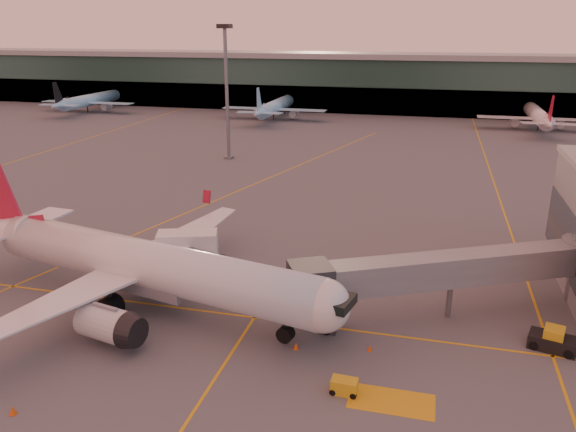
% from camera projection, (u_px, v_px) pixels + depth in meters
% --- Properties ---
extents(ground, '(600.00, 600.00, 0.00)m').
position_uv_depth(ground, '(180.00, 338.00, 47.35)').
color(ground, '#4C4F54').
rests_on(ground, ground).
extents(taxi_markings, '(100.12, 173.00, 0.01)m').
position_uv_depth(taxi_markings, '(257.00, 191.00, 89.91)').
color(taxi_markings, gold).
rests_on(taxi_markings, ground).
extents(terminal, '(400.00, 20.00, 17.60)m').
position_uv_depth(terminal, '(373.00, 82.00, 174.64)').
color(terminal, '#19382D').
rests_on(terminal, ground).
extents(mast_west_near, '(2.40, 2.40, 25.60)m').
position_uv_depth(mast_west_near, '(226.00, 83.00, 107.95)').
color(mast_west_near, slate).
rests_on(mast_west_near, ground).
extents(distant_aircraft_row, '(290.00, 34.00, 13.00)m').
position_uv_depth(distant_aircraft_row, '(289.00, 119.00, 160.62)').
color(distant_aircraft_row, '#94D4F9').
rests_on(distant_aircraft_row, ground).
extents(main_airplane, '(42.17, 38.34, 12.83)m').
position_uv_depth(main_airplane, '(138.00, 265.00, 51.69)').
color(main_airplane, silver).
rests_on(main_airplane, ground).
extents(jet_bridge, '(28.14, 16.52, 6.20)m').
position_uv_depth(jet_bridge, '(468.00, 270.00, 49.99)').
color(jet_bridge, slate).
rests_on(jet_bridge, ground).
extents(catering_truck, '(6.69, 4.50, 4.78)m').
position_uv_depth(catering_truck, '(189.00, 251.00, 58.74)').
color(catering_truck, '#B43C19').
rests_on(catering_truck, ground).
extents(gpu_cart, '(1.96, 1.22, 1.12)m').
position_uv_depth(gpu_cart, '(344.00, 387.00, 40.10)').
color(gpu_cart, gold).
rests_on(gpu_cart, ground).
extents(pushback_tug, '(4.05, 2.87, 1.88)m').
position_uv_depth(pushback_tug, '(553.00, 341.00, 45.55)').
color(pushback_tug, black).
rests_on(pushback_tug, ground).
extents(cone_nose, '(0.40, 0.40, 0.50)m').
position_uv_depth(cone_nose, '(370.00, 348.00, 45.48)').
color(cone_nose, '#DA4B0B').
rests_on(cone_nose, ground).
extents(cone_wing_right, '(0.50, 0.50, 0.64)m').
position_uv_depth(cone_wing_right, '(13.00, 410.00, 37.97)').
color(cone_wing_right, '#DA4B0B').
rests_on(cone_wing_right, ground).
extents(cone_wing_left, '(0.47, 0.47, 0.60)m').
position_uv_depth(cone_wing_left, '(208.00, 237.00, 69.41)').
color(cone_wing_left, '#DA4B0B').
rests_on(cone_wing_left, ground).
extents(cone_fwd, '(0.45, 0.45, 0.57)m').
position_uv_depth(cone_fwd, '(296.00, 346.00, 45.72)').
color(cone_fwd, '#DA4B0B').
rests_on(cone_fwd, ground).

